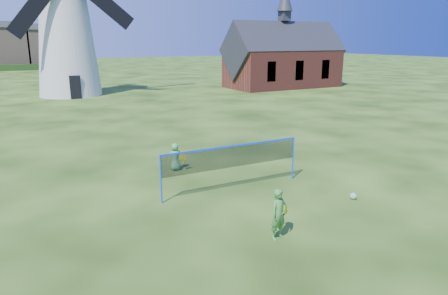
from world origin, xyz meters
name	(u,v)px	position (x,y,z in m)	size (l,w,h in m)	color
ground	(226,197)	(0.00, 0.00, 0.00)	(220.00, 220.00, 0.00)	black
windmill	(66,30)	(-0.55, 28.73, 5.71)	(11.12, 5.43, 16.04)	silver
chapel	(283,59)	(20.53, 25.50, 2.89)	(12.17, 5.90, 10.29)	brown
badminton_net	(232,157)	(0.49, 0.45, 1.14)	(5.05, 0.05, 1.55)	blue
player_girl	(279,214)	(-0.19, -3.17, 0.66)	(0.69, 0.40, 1.32)	#418B37
player_boy	(175,157)	(-0.39, 3.39, 0.54)	(0.64, 0.43, 1.07)	#4C9D58
play_ball	(353,196)	(3.46, -2.11, 0.11)	(0.22, 0.22, 0.22)	green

